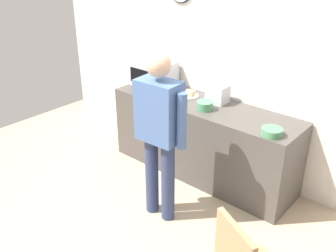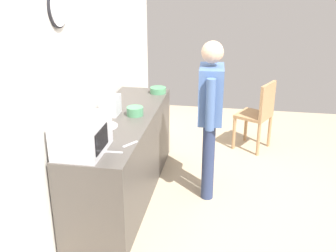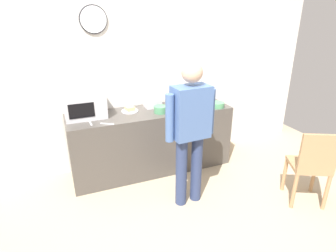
# 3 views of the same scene
# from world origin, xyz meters

# --- Properties ---
(ground_plane) EXTENTS (6.00, 6.00, 0.00)m
(ground_plane) POSITION_xyz_m (0.00, 0.00, 0.00)
(ground_plane) COLOR tan
(back_wall) EXTENTS (5.40, 0.13, 2.60)m
(back_wall) POSITION_xyz_m (-0.00, 1.60, 1.30)
(back_wall) COLOR silver
(back_wall) RESTS_ON ground_plane
(kitchen_counter) EXTENTS (2.22, 0.62, 0.88)m
(kitchen_counter) POSITION_xyz_m (-0.04, 1.22, 0.44)
(kitchen_counter) COLOR #4C4742
(kitchen_counter) RESTS_ON ground_plane
(microwave) EXTENTS (0.50, 0.39, 0.30)m
(microwave) POSITION_xyz_m (-0.88, 1.33, 1.03)
(microwave) COLOR silver
(microwave) RESTS_ON kitchen_counter
(sandwich_plate) EXTENTS (0.22, 0.22, 0.07)m
(sandwich_plate) POSITION_xyz_m (-0.31, 1.31, 0.90)
(sandwich_plate) COLOR white
(sandwich_plate) RESTS_ON kitchen_counter
(salad_bowl) EXTENTS (0.20, 0.20, 0.07)m
(salad_bowl) POSITION_xyz_m (0.88, 1.02, 0.92)
(salad_bowl) COLOR #4C8E60
(salad_bowl) RESTS_ON kitchen_counter
(cereal_bowl) EXTENTS (0.17, 0.17, 0.09)m
(cereal_bowl) POSITION_xyz_m (0.06, 1.11, 0.93)
(cereal_bowl) COLOR #4C8E60
(cereal_bowl) RESTS_ON kitchen_counter
(toaster) EXTENTS (0.22, 0.18, 0.20)m
(toaster) POSITION_xyz_m (0.04, 1.37, 0.98)
(toaster) COLOR silver
(toaster) RESTS_ON kitchen_counter
(fork_utensil) EXTENTS (0.15, 0.11, 0.01)m
(fork_utensil) POSITION_xyz_m (-0.68, 0.97, 0.88)
(fork_utensil) COLOR silver
(fork_utensil) RESTS_ON kitchen_counter
(spoon_utensil) EXTENTS (0.02, 0.17, 0.01)m
(spoon_utensil) POSITION_xyz_m (-0.86, 1.07, 0.88)
(spoon_utensil) COLOR silver
(spoon_utensil) RESTS_ON kitchen_counter
(person_standing) EXTENTS (0.59, 0.26, 1.67)m
(person_standing) POSITION_xyz_m (0.11, 0.33, 0.98)
(person_standing) COLOR navy
(person_standing) RESTS_ON ground_plane
(wooden_chair) EXTENTS (0.54, 0.54, 0.94)m
(wooden_chair) POSITION_xyz_m (1.37, -0.24, 0.52)
(wooden_chair) COLOR #A87F56
(wooden_chair) RESTS_ON ground_plane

